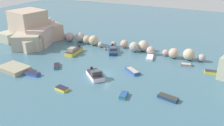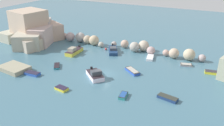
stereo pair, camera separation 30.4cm
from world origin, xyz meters
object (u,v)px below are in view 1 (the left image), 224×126
at_px(moored_boat_1, 168,98).
at_px(moored_boat_5, 132,71).
at_px(moored_boat_0, 74,51).
at_px(moored_boat_11, 213,72).
at_px(moored_boat_4, 32,74).
at_px(moored_boat_2, 113,50).
at_px(stone_dock, 14,68).
at_px(moored_boat_8, 124,95).
at_px(moored_boat_7, 186,65).
at_px(moored_boat_10, 57,66).
at_px(channel_buoy, 106,49).
at_px(moored_boat_3, 150,58).
at_px(moored_boat_6, 95,75).
at_px(moored_boat_9, 62,89).

distance_m(moored_boat_1, moored_boat_5, 11.89).
distance_m(moored_boat_0, moored_boat_11, 32.63).
relative_size(moored_boat_1, moored_boat_4, 1.12).
distance_m(moored_boat_2, moored_boat_11, 24.36).
xyz_separation_m(stone_dock, moored_boat_8, (25.27, 0.36, -0.19)).
xyz_separation_m(moored_boat_7, moored_boat_10, (-25.32, -13.37, -0.01)).
distance_m(moored_boat_0, moored_boat_7, 27.13).
relative_size(channel_buoy, moored_boat_11, 0.15).
height_order(moored_boat_0, moored_boat_8, moored_boat_0).
distance_m(moored_boat_3, moored_boat_5, 8.95).
relative_size(moored_boat_0, moored_boat_6, 1.05).
distance_m(moored_boat_4, moored_boat_9, 9.48).
height_order(moored_boat_2, moored_boat_7, moored_boat_2).
distance_m(moored_boat_7, moored_boat_8, 19.71).
relative_size(moored_boat_6, moored_boat_8, 2.09).
height_order(moored_boat_6, moored_boat_10, moored_boat_6).
relative_size(moored_boat_7, moored_boat_8, 1.11).
xyz_separation_m(moored_boat_2, moored_boat_9, (0.34, -21.73, -0.23)).
xyz_separation_m(moored_boat_1, moored_boat_10, (-25.25, 2.42, -0.06)).
bearing_deg(moored_boat_11, moored_boat_2, 165.73).
distance_m(stone_dock, moored_boat_3, 30.59).
bearing_deg(moored_boat_6, moored_boat_1, 35.05).
height_order(moored_boat_8, moored_boat_9, moored_boat_9).
height_order(moored_boat_7, moored_boat_9, moored_boat_9).
distance_m(moored_boat_6, moored_boat_7, 20.71).
xyz_separation_m(stone_dock, channel_buoy, (11.66, 19.75, -0.20)).
relative_size(moored_boat_1, moored_boat_6, 0.70).
bearing_deg(moored_boat_2, moored_boat_1, 19.64).
relative_size(channel_buoy, moored_boat_5, 0.13).
xyz_separation_m(moored_boat_1, moored_boat_2, (-18.39, 16.39, 0.21)).
xyz_separation_m(moored_boat_6, moored_boat_9, (-2.98, -7.00, -0.36)).
bearing_deg(moored_boat_0, moored_boat_3, 104.00).
bearing_deg(moored_boat_3, moored_boat_2, -103.27).
height_order(moored_boat_7, moored_boat_8, moored_boat_8).
distance_m(channel_buoy, moored_boat_11, 26.65).
bearing_deg(moored_boat_8, channel_buoy, -152.94).
xyz_separation_m(moored_boat_3, moored_boat_6, (-6.61, -14.55, 0.37)).
bearing_deg(moored_boat_7, moored_boat_9, 35.92).
relative_size(channel_buoy, moored_boat_8, 0.21).
height_order(moored_boat_7, moored_boat_11, moored_boat_11).
height_order(stone_dock, moored_boat_5, stone_dock).
relative_size(stone_dock, moored_boat_8, 2.49).
relative_size(channel_buoy, moored_boat_7, 0.19).
distance_m(channel_buoy, moored_boat_6, 16.14).
relative_size(moored_boat_0, moored_boat_5, 1.38).
xyz_separation_m(moored_boat_6, moored_boat_10, (-10.19, 0.76, -0.40)).
distance_m(moored_boat_8, moored_boat_11, 21.08).
xyz_separation_m(moored_boat_5, moored_boat_8, (2.34, -9.90, -0.03)).
distance_m(moored_boat_9, moored_boat_10, 10.59).
xyz_separation_m(channel_buoy, moored_boat_5, (11.27, -9.49, 0.04)).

